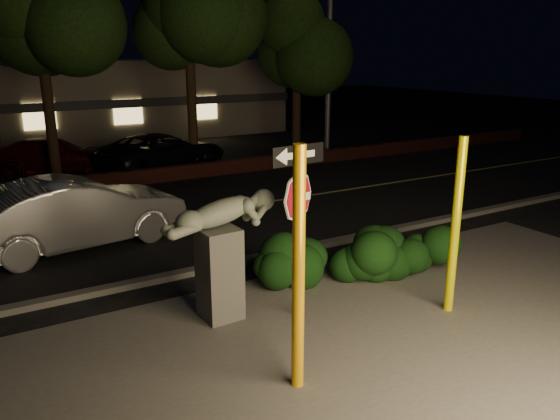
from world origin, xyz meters
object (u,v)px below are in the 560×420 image
at_px(sculpture, 221,244).
at_px(parked_car_darkred, 54,157).
at_px(yellow_pole_left, 298,273).
at_px(streetlight, 327,1).
at_px(silver_sedan, 77,213).
at_px(parked_car_dark, 162,152).
at_px(yellow_pole_right, 455,227).
at_px(signpost, 298,198).

bearing_deg(sculpture, parked_car_darkred, 89.59).
height_order(sculpture, parked_car_darkred, sculpture).
xyz_separation_m(yellow_pole_left, sculpture, (-0.03, 2.34, -0.33)).
height_order(streetlight, parked_car_darkred, streetlight).
xyz_separation_m(silver_sedan, parked_car_dark, (4.52, 7.35, -0.10)).
relative_size(yellow_pole_right, signpost, 1.04).
bearing_deg(sculpture, signpost, -31.95).
bearing_deg(silver_sedan, yellow_pole_right, -152.75).
xyz_separation_m(yellow_pole_right, streetlight, (6.35, 12.86, 4.80)).
height_order(yellow_pole_left, parked_car_darkred, yellow_pole_left).
bearing_deg(silver_sedan, streetlight, -70.03).
relative_size(sculpture, silver_sedan, 0.43).
bearing_deg(yellow_pole_left, yellow_pole_right, 9.07).
bearing_deg(parked_car_dark, signpost, 152.63).
distance_m(yellow_pole_left, streetlight, 17.27).
height_order(sculpture, streetlight, streetlight).
distance_m(sculpture, parked_car_darkred, 13.66).
relative_size(signpost, parked_car_darkred, 0.65).
distance_m(silver_sedan, parked_car_darkred, 8.77).
xyz_separation_m(silver_sedan, parked_car_darkred, (0.85, 8.72, -0.16)).
height_order(signpost, parked_car_darkred, signpost).
bearing_deg(yellow_pole_right, sculpture, 152.91).
xyz_separation_m(signpost, streetlight, (8.73, 11.70, 4.23)).
relative_size(sculpture, streetlight, 0.20).
height_order(yellow_pole_right, sculpture, yellow_pole_right).
bearing_deg(streetlight, yellow_pole_left, -149.16).
height_order(parked_car_darkred, parked_car_dark, parked_car_dark).
xyz_separation_m(yellow_pole_left, parked_car_dark, (3.11, 14.60, -0.94)).
height_order(yellow_pole_left, sculpture, yellow_pole_left).
relative_size(streetlight, parked_car_darkred, 2.34).
bearing_deg(silver_sedan, parked_car_darkred, -14.35).
bearing_deg(signpost, yellow_pole_right, -31.44).
bearing_deg(silver_sedan, signpost, -164.56).
height_order(sculpture, parked_car_dark, sculpture).
bearing_deg(silver_sedan, yellow_pole_left, -177.82).
distance_m(yellow_pole_right, signpost, 2.71).
relative_size(sculpture, parked_car_darkred, 0.47).
bearing_deg(sculpture, streetlight, 45.71).
relative_size(signpost, silver_sedan, 0.60).
relative_size(yellow_pole_right, silver_sedan, 0.62).
distance_m(yellow_pole_right, sculpture, 3.93).
relative_size(yellow_pole_right, parked_car_dark, 0.59).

